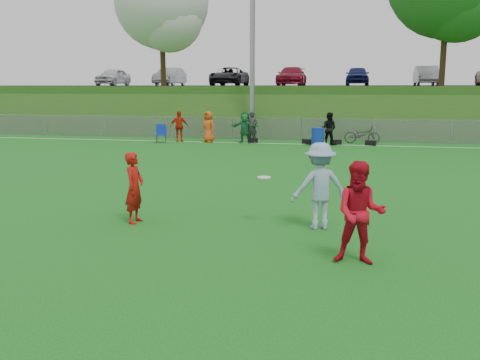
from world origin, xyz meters
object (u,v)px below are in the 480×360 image
(frisbee, at_px, (264,177))
(player_red_left, at_px, (134,188))
(bicycle, at_px, (362,135))
(player_blue, at_px, (320,186))
(player_red_center, at_px, (360,213))
(recycling_bin, at_px, (318,137))

(frisbee, bearing_deg, player_red_left, -170.17)
(player_red_left, bearing_deg, bicycle, -13.85)
(player_red_left, xyz_separation_m, player_blue, (4.06, 0.35, 0.13))
(player_red_center, bearing_deg, frisbee, 132.13)
(player_blue, bearing_deg, frisbee, -28.73)
(player_blue, bearing_deg, recycling_bin, -108.22)
(player_red_left, distance_m, player_blue, 4.08)
(player_red_left, height_order, player_red_center, player_red_center)
(player_red_center, height_order, recycling_bin, player_red_center)
(frisbee, distance_m, bicycle, 17.96)
(frisbee, relative_size, recycling_bin, 0.32)
(player_red_left, xyz_separation_m, frisbee, (2.84, 0.49, 0.25))
(player_blue, bearing_deg, player_red_left, -17.27)
(player_red_left, distance_m, frisbee, 2.90)
(bicycle, bearing_deg, recycling_bin, 135.96)
(player_red_left, xyz_separation_m, recycling_bin, (2.92, 16.56, -0.32))
(player_red_left, bearing_deg, recycling_bin, -8.11)
(player_blue, distance_m, bicycle, 17.98)
(player_red_left, bearing_deg, player_blue, -83.13)
(player_blue, relative_size, frisbee, 6.19)
(player_red_left, height_order, bicycle, player_red_left)
(player_red_center, distance_m, frisbee, 3.11)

